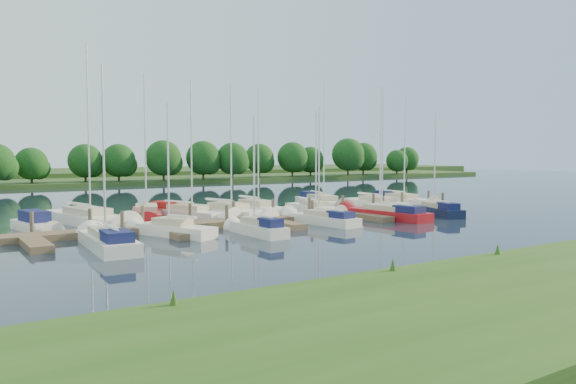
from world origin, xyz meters
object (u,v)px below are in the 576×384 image
sailboat_s_2 (257,230)px  sailboat_n_5 (229,215)px  motorboat (36,226)px  dock (267,221)px

sailboat_s_2 → sailboat_n_5: bearing=72.5°
motorboat → sailboat_s_2: sailboat_s_2 is taller
motorboat → sailboat_s_2: size_ratio=0.71×
motorboat → sailboat_n_5: (14.08, -0.50, -0.07)m
dock → sailboat_n_5: bearing=99.4°
sailboat_n_5 → sailboat_s_2: (-2.69, -9.15, 0.05)m
sailboat_n_5 → sailboat_s_2: bearing=56.5°
motorboat → sailboat_s_2: 14.93m
dock → sailboat_n_5: size_ratio=3.64×
dock → sailboat_n_5: sailboat_n_5 is taller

